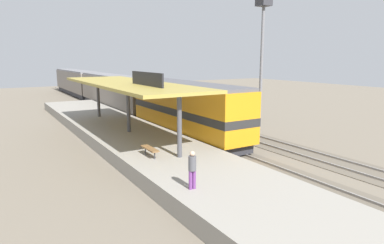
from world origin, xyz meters
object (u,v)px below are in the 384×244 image
object	(u,v)px
platform_bench	(150,149)
locomotive	(186,109)
person_waiting	(192,168)
passenger_carriage_front	(114,92)
passenger_carriage_rear	(76,82)
freight_car	(177,99)
light_mast	(263,37)

from	to	relation	value
platform_bench	locomotive	bearing A→B (deg)	45.38
platform_bench	person_waiting	xyz separation A→B (m)	(-0.49, -5.51, 0.51)
platform_bench	passenger_carriage_front	distance (m)	24.84
passenger_carriage_rear	person_waiting	xyz separation A→B (m)	(-6.49, -50.39, -0.46)
freight_car	light_mast	world-z (taller)	light_mast
locomotive	person_waiting	distance (m)	13.30
passenger_carriage_rear	platform_bench	bearing A→B (deg)	-97.61
passenger_carriage_front	passenger_carriage_rear	bearing A→B (deg)	90.00
platform_bench	person_waiting	world-z (taller)	person_waiting
locomotive	passenger_carriage_front	size ratio (longest dim) A/B	0.72
platform_bench	passenger_carriage_rear	distance (m)	45.29
locomotive	light_mast	bearing A→B (deg)	-2.04
platform_bench	light_mast	world-z (taller)	light_mast
platform_bench	freight_car	world-z (taller)	freight_car
passenger_carriage_front	freight_car	size ratio (longest dim) A/B	1.67
locomotive	freight_car	bearing A→B (deg)	64.75
locomotive	passenger_carriage_front	bearing A→B (deg)	90.00
locomotive	light_mast	distance (m)	9.84
freight_car	platform_bench	bearing A→B (deg)	-123.80
locomotive	passenger_carriage_rear	bearing A→B (deg)	90.00
freight_car	light_mast	distance (m)	12.33
locomotive	platform_bench	bearing A→B (deg)	-134.62
freight_car	light_mast	size ratio (longest dim) A/B	1.03
passenger_carriage_front	light_mast	xyz separation A→B (m)	(7.80, -18.28, 6.08)
light_mast	person_waiting	world-z (taller)	light_mast
locomotive	passenger_carriage_front	distance (m)	18.00
person_waiting	platform_bench	bearing A→B (deg)	84.90
passenger_carriage_front	person_waiting	xyz separation A→B (m)	(-6.49, -29.59, -0.46)
freight_car	passenger_carriage_front	bearing A→B (deg)	119.15
locomotive	passenger_carriage_front	world-z (taller)	locomotive
passenger_carriage_rear	light_mast	xyz separation A→B (m)	(7.80, -39.08, 6.08)
light_mast	person_waiting	distance (m)	19.37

